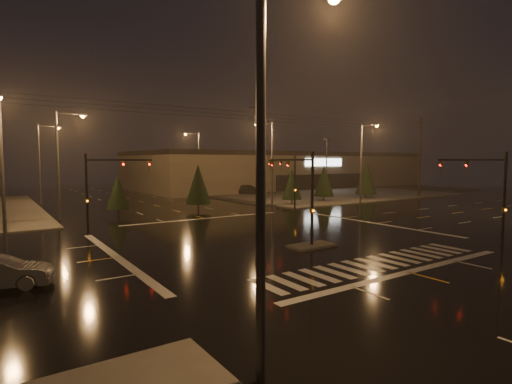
% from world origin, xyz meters
% --- Properties ---
extents(ground, '(140.00, 140.00, 0.00)m').
position_xyz_m(ground, '(0.00, 0.00, 0.00)').
color(ground, black).
rests_on(ground, ground).
extents(sidewalk_ne, '(36.00, 36.00, 0.12)m').
position_xyz_m(sidewalk_ne, '(30.00, 30.00, 0.06)').
color(sidewalk_ne, '#45423D').
rests_on(sidewalk_ne, ground).
extents(median_island, '(3.00, 1.60, 0.15)m').
position_xyz_m(median_island, '(0.00, -4.00, 0.07)').
color(median_island, '#45423D').
rests_on(median_island, ground).
extents(crosswalk, '(15.00, 2.60, 0.01)m').
position_xyz_m(crosswalk, '(0.00, -9.00, 0.01)').
color(crosswalk, beige).
rests_on(crosswalk, ground).
extents(stop_bar_near, '(16.00, 0.50, 0.01)m').
position_xyz_m(stop_bar_near, '(0.00, -11.00, 0.01)').
color(stop_bar_near, beige).
rests_on(stop_bar_near, ground).
extents(stop_bar_far, '(16.00, 0.50, 0.01)m').
position_xyz_m(stop_bar_far, '(0.00, 11.00, 0.01)').
color(stop_bar_far, beige).
rests_on(stop_bar_far, ground).
extents(parking_lot, '(50.00, 24.00, 0.08)m').
position_xyz_m(parking_lot, '(35.00, 28.00, 0.04)').
color(parking_lot, black).
rests_on(parking_lot, ground).
extents(retail_building, '(60.20, 28.30, 7.20)m').
position_xyz_m(retail_building, '(35.00, 45.99, 3.84)').
color(retail_building, brown).
rests_on(retail_building, ground).
extents(signal_mast_median, '(0.25, 4.59, 6.00)m').
position_xyz_m(signal_mast_median, '(0.00, -3.07, 3.75)').
color(signal_mast_median, black).
rests_on(signal_mast_median, ground).
extents(signal_mast_ne, '(4.84, 1.86, 6.00)m').
position_xyz_m(signal_mast_ne, '(9.50, 10.14, 3.79)').
color(signal_mast_ne, black).
rests_on(signal_mast_ne, ground).
extents(signal_mast_nw, '(4.84, 1.86, 6.00)m').
position_xyz_m(signal_mast_nw, '(-9.50, 10.14, 3.79)').
color(signal_mast_nw, black).
rests_on(signal_mast_nw, ground).
extents(signal_mast_se, '(1.55, 3.87, 6.00)m').
position_xyz_m(signal_mast_se, '(10.23, -9.75, 3.71)').
color(signal_mast_se, black).
rests_on(signal_mast_se, ground).
extents(streetlight_0, '(2.77, 0.32, 10.00)m').
position_xyz_m(streetlight_0, '(-11.18, -15.00, 5.80)').
color(streetlight_0, '#38383A').
rests_on(streetlight_0, ground).
extents(streetlight_1, '(2.77, 0.32, 10.00)m').
position_xyz_m(streetlight_1, '(-11.18, 18.00, 5.80)').
color(streetlight_1, '#38383A').
rests_on(streetlight_1, ground).
extents(streetlight_2, '(2.77, 0.32, 10.00)m').
position_xyz_m(streetlight_2, '(-11.18, 34.00, 5.80)').
color(streetlight_2, '#38383A').
rests_on(streetlight_2, ground).
extents(streetlight_3, '(2.77, 0.32, 10.00)m').
position_xyz_m(streetlight_3, '(11.18, 16.00, 5.80)').
color(streetlight_3, '#38383A').
rests_on(streetlight_3, ground).
extents(streetlight_4, '(2.77, 0.32, 10.00)m').
position_xyz_m(streetlight_4, '(11.18, 36.00, 5.80)').
color(streetlight_4, '#38383A').
rests_on(streetlight_4, ground).
extents(streetlight_5, '(0.32, 2.77, 10.00)m').
position_xyz_m(streetlight_5, '(-16.00, 11.18, 5.80)').
color(streetlight_5, '#38383A').
rests_on(streetlight_5, ground).
extents(streetlight_6, '(0.32, 2.77, 10.00)m').
position_xyz_m(streetlight_6, '(22.00, 11.18, 5.80)').
color(streetlight_6, '#38383A').
rests_on(streetlight_6, ground).
extents(utility_pole_1, '(2.20, 0.32, 12.00)m').
position_xyz_m(utility_pole_1, '(8.00, 14.00, 6.13)').
color(utility_pole_1, black).
rests_on(utility_pole_1, ground).
extents(utility_pole_2, '(2.20, 0.32, 12.00)m').
position_xyz_m(utility_pole_2, '(38.00, 14.00, 6.13)').
color(utility_pole_2, black).
rests_on(utility_pole_2, ground).
extents(conifer_0, '(2.44, 2.44, 4.51)m').
position_xyz_m(conifer_0, '(14.20, 15.55, 2.60)').
color(conifer_0, black).
rests_on(conifer_0, ground).
extents(conifer_1, '(2.68, 2.68, 4.89)m').
position_xyz_m(conifer_1, '(20.58, 16.63, 2.79)').
color(conifer_1, black).
rests_on(conifer_1, ground).
extents(conifer_2, '(3.00, 3.00, 5.39)m').
position_xyz_m(conifer_2, '(28.15, 15.95, 3.04)').
color(conifer_2, black).
rests_on(conifer_2, ground).
extents(conifer_3, '(2.17, 2.17, 4.09)m').
position_xyz_m(conifer_3, '(-6.33, 17.34, 2.39)').
color(conifer_3, black).
rests_on(conifer_3, ground).
extents(conifer_4, '(2.81, 2.81, 5.09)m').
position_xyz_m(conifer_4, '(2.36, 17.34, 2.89)').
color(conifer_4, black).
rests_on(conifer_4, ground).
extents(car_parked, '(4.51, 5.18, 1.69)m').
position_xyz_m(car_parked, '(18.07, 31.45, 0.84)').
color(car_parked, black).
rests_on(car_parked, ground).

